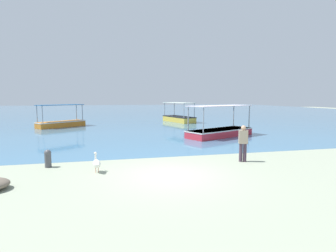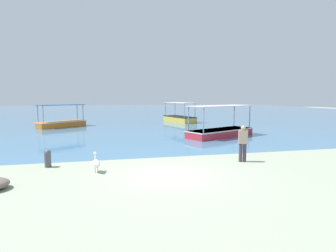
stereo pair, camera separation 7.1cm
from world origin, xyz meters
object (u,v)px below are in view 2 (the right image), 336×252
object	(u,v)px
pelican	(96,163)
mooring_bollard	(48,158)
fishing_boat_near_left	(220,130)
fishing_boat_outer	(62,122)
fishing_boat_center	(179,118)
fisherman_standing	(243,142)

from	to	relation	value
pelican	mooring_bollard	bearing A→B (deg)	148.59
fishing_boat_near_left	fishing_boat_outer	distance (m)	15.98
fishing_boat_center	mooring_bollard	distance (m)	21.66
pelican	fisherman_standing	distance (m)	6.55
fishing_boat_outer	fishing_boat_center	xyz separation A→B (m)	(12.95, 2.71, 0.03)
fishing_boat_outer	fishing_boat_center	size ratio (longest dim) A/B	0.88
fishing_boat_center	fisherman_standing	world-z (taller)	fishing_boat_center
fishing_boat_center	fisherman_standing	size ratio (longest dim) A/B	3.10
fishing_boat_center	pelican	bearing A→B (deg)	-113.69
fishing_boat_near_left	pelican	world-z (taller)	fishing_boat_near_left
fishing_boat_near_left	pelican	size ratio (longest dim) A/B	7.36
fisherman_standing	fishing_boat_center	bearing A→B (deg)	83.47
mooring_bollard	fisherman_standing	world-z (taller)	fisherman_standing
pelican	mooring_bollard	distance (m)	2.41
pelican	fisherman_standing	xyz separation A→B (m)	(6.52, 0.32, 0.53)
fishing_boat_center	fisherman_standing	distance (m)	19.83
fishing_boat_outer	pelican	bearing A→B (deg)	-76.46
fishing_boat_near_left	fishing_boat_center	world-z (taller)	fishing_boat_near_left
mooring_bollard	fisherman_standing	bearing A→B (deg)	-6.25
mooring_bollard	fishing_boat_outer	bearing A→B (deg)	97.49
fishing_boat_near_left	fishing_boat_center	distance (m)	12.13
pelican	mooring_bollard	world-z (taller)	pelican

